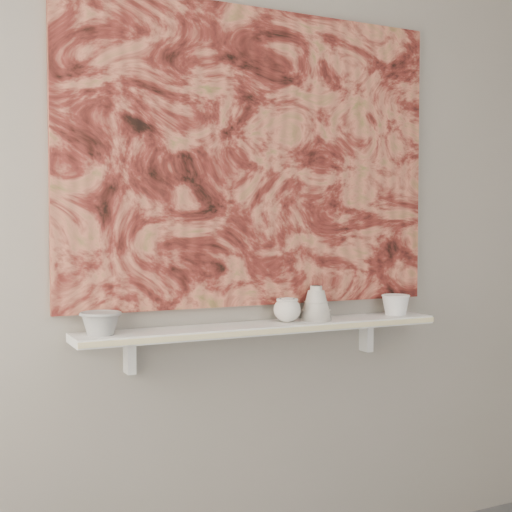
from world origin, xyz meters
TOP-DOWN VIEW (x-y plane):
  - wall_back at (0.00, 1.60)m, footprint 3.60×0.00m
  - shelf at (0.00, 1.51)m, footprint 1.40×0.18m
  - shelf_stripe at (0.00, 1.41)m, footprint 1.40×0.01m
  - bracket_left at (-0.49, 1.57)m, footprint 0.03×0.06m
  - bracket_right at (0.49, 1.57)m, footprint 0.03×0.06m
  - painting at (0.00, 1.59)m, footprint 1.50×0.02m
  - house_motif at (0.45, 1.57)m, footprint 0.09×0.00m
  - bowl_grey at (-0.60, 1.51)m, footprint 0.15×0.15m
  - cup_cream at (0.09, 1.51)m, footprint 0.11×0.11m
  - bell_vessel at (0.22, 1.51)m, footprint 0.15×0.15m
  - bowl_white at (0.59, 1.51)m, footprint 0.13×0.13m

SIDE VIEW (x-z plane):
  - bracket_left at x=-0.49m, z-range 0.78..0.90m
  - bracket_right at x=0.49m, z-range 0.78..0.90m
  - shelf at x=0.00m, z-range 0.90..0.93m
  - shelf_stripe at x=0.00m, z-range 0.91..0.92m
  - bowl_grey at x=-0.60m, z-range 0.93..1.01m
  - bowl_white at x=0.59m, z-range 0.93..1.01m
  - cup_cream at x=0.09m, z-range 0.93..1.02m
  - bell_vessel at x=0.22m, z-range 0.93..1.06m
  - house_motif at x=0.45m, z-range 1.19..1.27m
  - wall_back at x=0.00m, z-range -0.45..3.15m
  - painting at x=0.00m, z-range 0.99..2.09m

